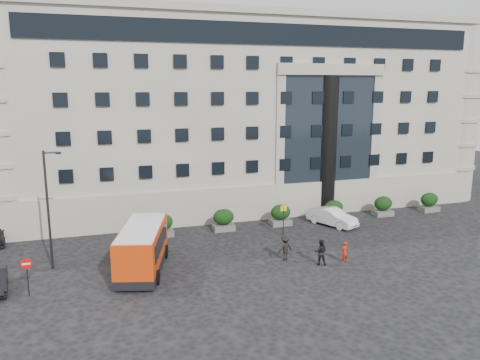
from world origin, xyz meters
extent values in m
plane|color=black|center=(0.00, 0.00, 0.00)|extent=(120.00, 120.00, 0.00)
cube|color=gray|center=(6.00, 22.00, 9.00)|extent=(44.00, 24.00, 18.00)
cylinder|color=black|center=(12.00, 10.30, 6.50)|extent=(1.80, 1.80, 13.00)
cube|color=#525250|center=(-4.00, 7.80, 0.25)|extent=(1.80, 1.20, 0.50)
ellipsoid|color=black|center=(-4.00, 7.80, 1.17)|extent=(1.80, 1.26, 1.34)
cube|color=#525250|center=(1.20, 7.80, 0.25)|extent=(1.80, 1.20, 0.50)
ellipsoid|color=black|center=(1.20, 7.80, 1.17)|extent=(1.80, 1.26, 1.34)
cube|color=#525250|center=(6.40, 7.80, 0.25)|extent=(1.80, 1.20, 0.50)
ellipsoid|color=black|center=(6.40, 7.80, 1.17)|extent=(1.80, 1.26, 1.34)
cube|color=#525250|center=(11.60, 7.80, 0.25)|extent=(1.80, 1.20, 0.50)
ellipsoid|color=black|center=(11.60, 7.80, 1.17)|extent=(1.80, 1.26, 1.34)
cube|color=#525250|center=(16.80, 7.80, 0.25)|extent=(1.80, 1.20, 0.50)
ellipsoid|color=black|center=(16.80, 7.80, 1.17)|extent=(1.80, 1.26, 1.34)
cube|color=#525250|center=(22.00, 7.80, 0.25)|extent=(1.80, 1.20, 0.50)
ellipsoid|color=black|center=(22.00, 7.80, 1.17)|extent=(1.80, 1.26, 1.34)
cylinder|color=#262628|center=(-12.00, 3.00, 4.00)|extent=(0.16, 0.16, 8.00)
cylinder|color=#262628|center=(-11.55, 3.00, 7.85)|extent=(0.90, 0.12, 0.12)
cube|color=black|center=(-11.10, 3.00, 7.80)|extent=(0.35, 0.18, 0.14)
cylinder|color=#262628|center=(5.50, 5.00, 1.25)|extent=(0.08, 0.08, 2.50)
cube|color=yellow|center=(5.50, 5.00, 2.30)|extent=(0.50, 0.06, 0.45)
cylinder|color=#262628|center=(-13.00, -1.00, 1.10)|extent=(0.08, 0.08, 2.20)
cylinder|color=red|center=(-13.00, -1.06, 2.00)|extent=(0.64, 0.05, 0.64)
cube|color=white|center=(-13.00, -1.10, 2.00)|extent=(0.45, 0.04, 0.10)
cube|color=red|center=(-6.23, 0.93, 1.76)|extent=(4.22, 7.55, 2.42)
cube|color=black|center=(-6.23, 0.93, 0.45)|extent=(4.27, 7.60, 0.55)
cube|color=black|center=(-6.23, 0.93, 1.99)|extent=(3.87, 6.05, 1.07)
cube|color=silver|center=(-6.23, 0.93, 2.92)|extent=(4.01, 7.17, 0.18)
cylinder|color=black|center=(-8.00, -0.97, 0.45)|extent=(0.50, 0.94, 0.90)
cylinder|color=black|center=(-5.63, -1.61, 0.45)|extent=(0.50, 0.94, 0.90)
cylinder|color=black|center=(-6.82, 3.46, 0.45)|extent=(0.50, 0.94, 0.90)
cylinder|color=black|center=(-4.45, 2.82, 0.45)|extent=(0.50, 0.94, 0.90)
cube|color=maroon|center=(-11.87, 17.59, 1.66)|extent=(2.93, 4.14, 2.69)
cube|color=maroon|center=(-12.21, 14.82, 1.24)|extent=(2.56, 2.00, 1.83)
cube|color=black|center=(-12.30, 14.07, 1.61)|extent=(2.04, 0.37, 0.86)
cylinder|color=black|center=(-13.37, 15.07, 0.45)|extent=(0.39, 0.93, 0.90)
cylinder|color=black|center=(-11.03, 14.78, 0.45)|extent=(0.39, 0.93, 0.90)
cylinder|color=black|center=(-12.94, 18.59, 0.45)|extent=(0.39, 0.93, 0.90)
cylinder|color=black|center=(-10.59, 18.30, 0.45)|extent=(0.39, 0.93, 0.90)
imported|color=black|center=(-14.35, 14.19, 0.67)|extent=(2.27, 4.82, 1.33)
imported|color=silver|center=(10.69, 6.37, 0.76)|extent=(3.43, 4.86, 1.52)
imported|color=#A61E10|center=(7.25, -1.83, 0.77)|extent=(0.64, 0.50, 1.54)
imported|color=black|center=(5.51, -1.65, 0.90)|extent=(1.08, 0.99, 1.79)
imported|color=black|center=(3.50, -0.16, 0.88)|extent=(1.26, 0.90, 1.76)
camera|label=1|loc=(-8.76, -28.99, 12.08)|focal=35.00mm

